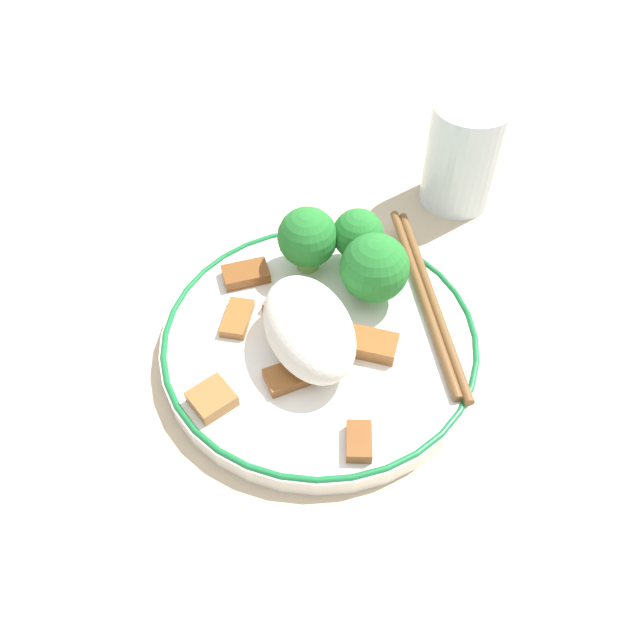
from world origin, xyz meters
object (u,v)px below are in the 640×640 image
object	(u,v)px
broccoli_back_center	(358,235)
broccoli_back_right	(308,238)
drinking_glass	(463,155)
broccoli_back_left	(375,268)
plate	(320,341)
chopsticks	(426,295)

from	to	relation	value
broccoli_back_center	broccoli_back_right	bearing A→B (deg)	74.52
broccoli_back_center	drinking_glass	bearing A→B (deg)	-64.96
broccoli_back_right	drinking_glass	world-z (taller)	drinking_glass
broccoli_back_center	broccoli_back_left	bearing A→B (deg)	174.71
broccoli_back_right	drinking_glass	size ratio (longest dim) A/B	0.58
plate	drinking_glass	bearing A→B (deg)	-56.87
broccoli_back_center	drinking_glass	world-z (taller)	drinking_glass
broccoli_back_left	broccoli_back_right	world-z (taller)	broccoli_back_left
broccoli_back_center	chopsticks	world-z (taller)	broccoli_back_center
plate	chopsticks	xyz separation A→B (m)	(0.01, -0.10, 0.01)
drinking_glass	broccoli_back_center	bearing A→B (deg)	115.04
broccoli_back_left	chopsticks	bearing A→B (deg)	-113.61
plate	broccoli_back_right	distance (m)	0.09
broccoli_back_right	chopsticks	world-z (taller)	broccoli_back_right
plate	drinking_glass	world-z (taller)	drinking_glass
plate	broccoli_back_center	world-z (taller)	broccoli_back_center
broccoli_back_center	broccoli_back_right	xyz separation A→B (m)	(0.01, 0.04, 0.00)
broccoli_back_center	chopsticks	xyz separation A→B (m)	(-0.06, -0.04, -0.03)
plate	broccoli_back_left	distance (m)	0.07
broccoli_back_left	drinking_glass	size ratio (longest dim) A/B	0.60
broccoli_back_right	chopsticks	distance (m)	0.11
plate	broccoli_back_right	xyz separation A→B (m)	(0.08, -0.02, 0.04)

